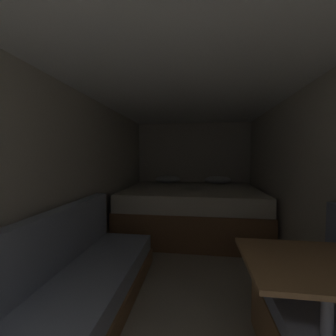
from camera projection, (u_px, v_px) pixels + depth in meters
name	position (u px, v px, depth m)	size (l,w,h in m)	color
ground_plane	(187.00, 278.00, 2.27)	(6.64, 6.64, 0.00)	#B2A893
wall_back	(193.00, 170.00, 4.53)	(2.38, 0.05, 1.95)	beige
wall_left	(80.00, 183.00, 2.38)	(0.05, 4.64, 1.95)	beige
wall_right	(311.00, 187.00, 2.06)	(0.05, 4.64, 1.95)	beige
ceiling_slab	(188.00, 85.00, 2.16)	(2.38, 4.64, 0.05)	white
bed	(191.00, 210.00, 3.66)	(2.16, 1.71, 0.89)	brown
sofa_left	(61.00, 302.00, 1.53)	(0.69, 2.33, 0.82)	#9E7247
dinette_table	(311.00, 283.00, 1.12)	(0.66, 0.58, 0.73)	#9E7247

